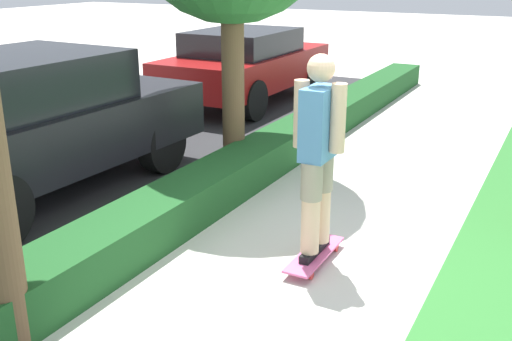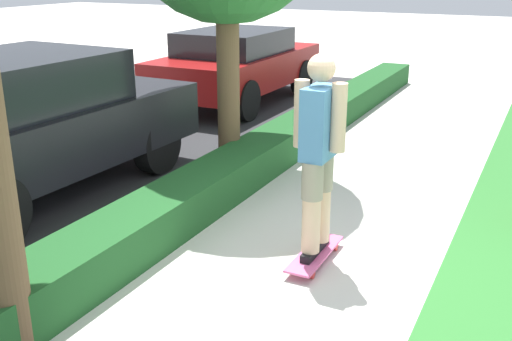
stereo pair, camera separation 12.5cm
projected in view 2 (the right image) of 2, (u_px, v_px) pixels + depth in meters
The scene contains 6 objects.
ground_plane at pixel (314, 268), 5.31m from camera, with size 60.00×60.00×0.00m, color beige.
hedge_row at pixel (163, 214), 5.91m from camera, with size 18.41×0.60×0.43m.
skateboard at pixel (315, 254), 5.40m from camera, with size 0.88×0.24×0.09m.
skater_person at pixel (318, 152), 5.09m from camera, with size 0.51×0.46×1.78m.
parked_car_middle at pixel (22, 123), 6.75m from camera, with size 4.24×2.08×1.63m.
parked_car_rear at pixel (237, 64), 11.48m from camera, with size 4.03×1.88×1.40m.
Camera 2 is at (-4.46, -1.66, 2.55)m, focal length 42.00 mm.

